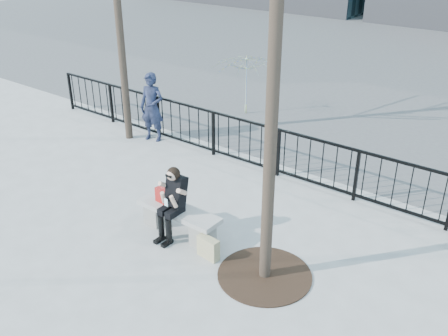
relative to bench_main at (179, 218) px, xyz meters
The scene contains 10 objects.
ground 0.30m from the bench_main, ahead, with size 120.00×120.00×0.00m, color gray.
street_surface 15.00m from the bench_main, 90.00° to the left, with size 60.00×23.00×0.01m, color #474747.
railing 3.01m from the bench_main, 90.00° to the left, with size 14.00×0.06×1.10m.
tree_grate 1.92m from the bench_main, ahead, with size 1.50×1.50×0.02m, color black.
bench_main is the anchor object (origin of this frame).
seated_woman 0.40m from the bench_main, 90.00° to the right, with size 0.50×0.64×1.34m.
handbag 0.48m from the bench_main, behind, with size 0.33×0.16×0.27m, color #A91814.
shopping_bag 0.93m from the bench_main, 16.62° to the right, with size 0.40×0.15×0.38m, color beige.
standing_man 4.44m from the bench_main, 140.55° to the left, with size 0.64×0.42×1.74m, color black.
vendor_umbrella 6.40m from the bench_main, 114.72° to the left, with size 1.87×1.91×1.71m, color yellow.
Camera 1 is at (5.24, -5.52, 5.03)m, focal length 40.00 mm.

